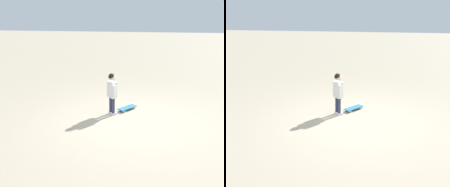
% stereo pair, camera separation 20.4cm
% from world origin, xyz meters
% --- Properties ---
extents(ground_plane, '(50.00, 50.00, 0.00)m').
position_xyz_m(ground_plane, '(0.00, 0.00, 0.00)').
color(ground_plane, tan).
extents(child_person, '(0.39, 0.28, 1.06)m').
position_xyz_m(child_person, '(0.41, 0.53, 0.66)').
color(child_person, '#2D3351').
rests_on(child_person, ground).
extents(skateboard, '(0.55, 0.49, 0.07)m').
position_xyz_m(skateboard, '(0.76, 0.17, 0.06)').
color(skateboard, teal).
rests_on(skateboard, ground).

